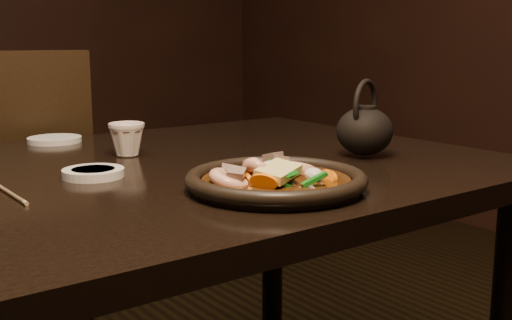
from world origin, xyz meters
TOP-DOWN VIEW (x-y plane):
  - table at (0.00, 0.00)m, footprint 1.60×0.90m
  - plate at (0.22, -0.27)m, footprint 0.28×0.28m
  - stirfry at (0.22, -0.26)m, footprint 0.21×0.17m
  - soy_dish at (0.03, -0.01)m, footprint 0.10×0.10m
  - saucer_right at (0.11, 0.39)m, footprint 0.12×0.12m
  - tea_cup at (0.17, 0.14)m, footprint 0.08×0.07m
  - chopsticks at (-0.12, -0.02)m, footprint 0.01×0.22m
  - teapot at (0.54, -0.15)m, footprint 0.13×0.11m

SIDE VIEW (x-z plane):
  - table at x=0.00m, z-range 0.30..1.05m
  - chopsticks at x=-0.12m, z-range 0.75..0.76m
  - saucer_right at x=0.11m, z-range 0.75..0.76m
  - soy_dish at x=0.03m, z-range 0.75..0.76m
  - plate at x=0.22m, z-range 0.75..0.78m
  - stirfry at x=0.22m, z-range 0.74..0.80m
  - tea_cup at x=0.17m, z-range 0.75..0.82m
  - teapot at x=0.54m, z-range 0.73..0.88m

